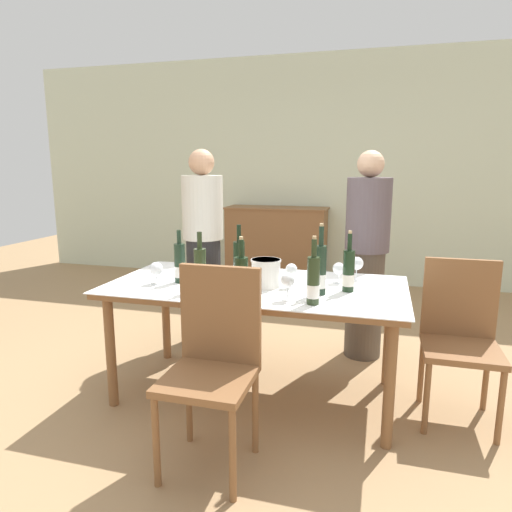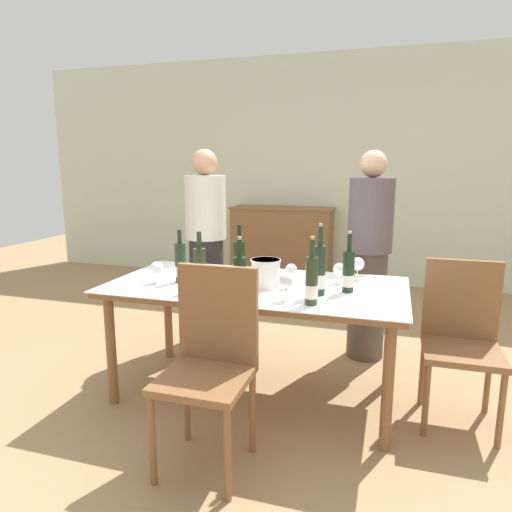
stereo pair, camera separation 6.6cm
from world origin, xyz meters
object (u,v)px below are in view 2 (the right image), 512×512
Objects in this scene: dining_table at (256,295)px; chair_near_front at (211,353)px; sideboard_cabinet at (282,245)px; wine_bottle_4 at (200,270)px; wine_bottle_1 at (239,263)px; wine_glass_0 at (291,271)px; wine_glass_2 at (339,270)px; wine_bottle_0 at (240,280)px; wine_bottle_6 at (312,282)px; person_host at (206,248)px; person_guest_left at (369,257)px; wine_glass_4 at (286,281)px; wine_bottle_3 at (348,272)px; chair_right_end at (461,332)px; wine_glass_3 at (157,269)px; wine_bottle_5 at (180,264)px; wine_glass_1 at (358,264)px; ice_bucket at (266,272)px; wine_bottle_2 at (320,271)px.

chair_near_front reaches higher than dining_table.
wine_bottle_4 is at bearing -85.32° from sideboard_cabinet.
wine_bottle_1 is 0.35m from wine_glass_0.
dining_table is 4.99× the size of wine_bottle_1.
chair_near_front is (-0.52, -0.87, -0.27)m from wine_glass_2.
wine_bottle_0 is 0.97× the size of wine_bottle_6.
person_host is (-0.64, 1.46, 0.24)m from chair_near_front.
wine_glass_4 is at bearing -108.85° from person_guest_left.
wine_bottle_4 is at bearing -156.95° from wine_glass_0.
wine_bottle_3 is 0.41m from wine_glass_4.
chair_right_end is at bearing -19.97° from person_host.
wine_glass_2 is at bearing 16.57° from wine_glass_3.
dining_table is at bearing 9.46° from wine_bottle_5.
wine_bottle_0 is at bearing -59.08° from person_host.
wine_glass_1 is 0.16× the size of chair_right_end.
wine_glass_0 is 0.94m from person_guest_left.
wine_bottle_6 is (0.33, -0.27, 0.03)m from ice_bucket.
wine_bottle_5 reaches higher than chair_near_front.
wine_bottle_1 is 1.37m from chair_right_end.
sideboard_cabinet is 8.26× the size of wine_glass_4.
wine_glass_0 is 1.13× the size of wine_glass_2.
person_guest_left reaches higher than sideboard_cabinet.
wine_bottle_2 is at bearing 8.84° from wine_bottle_4.
wine_glass_2 is at bearing -130.99° from wine_glass_1.
person_host reaches higher than wine_bottle_4.
wine_bottle_3 is 0.35m from wine_bottle_6.
person_host is at bearing 102.26° from wine_bottle_5.
person_host is at bearing 131.14° from wine_glass_4.
wine_bottle_0 is 2.33× the size of wine_glass_4.
wine_bottle_5 is 0.76m from wine_glass_4.
person_guest_left is (0.56, 0.88, -0.04)m from ice_bucket.
person_host reaches higher than ice_bucket.
person_host reaches higher than chair_near_front.
wine_glass_3 is at bearing -170.87° from ice_bucket.
person_host is at bearing 138.61° from wine_glass_0.
wine_bottle_1 is 0.89× the size of wine_bottle_2.
chair_near_front is at bearing -110.14° from wine_glass_0.
wine_glass_1 is 1.08× the size of wine_glass_3.
sideboard_cabinet is at bearing 98.12° from chair_near_front.
ice_bucket is at bearing 9.13° from wine_glass_3.
wine_glass_1 is at bearing -20.76° from person_host.
ice_bucket is 0.53× the size of wine_bottle_4.
sideboard_cabinet is 3.12m from wine_bottle_3.
wine_bottle_6 reaches higher than ice_bucket.
chair_near_front is at bearing -147.71° from chair_right_end.
wine_bottle_5 is 0.34× the size of chair_near_front.
wine_bottle_3 is 0.34m from wine_glass_0.
person_host is (-0.06, 0.92, -0.03)m from wine_glass_3.
wine_bottle_0 is 2.39× the size of wine_glass_1.
wine_bottle_1 is 0.56m from wine_bottle_2.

